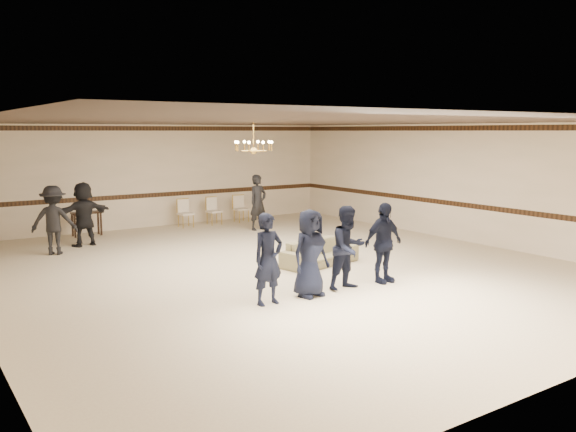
% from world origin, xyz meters
% --- Properties ---
extents(room, '(12.01, 14.01, 3.21)m').
position_xyz_m(room, '(0.00, 0.00, 1.60)').
color(room, beige).
rests_on(room, ground).
extents(chair_rail, '(12.00, 0.02, 0.14)m').
position_xyz_m(chair_rail, '(0.00, 6.99, 1.00)').
color(chair_rail, '#3A2211').
rests_on(chair_rail, wall_back).
extents(crown_molding, '(12.00, 0.02, 0.14)m').
position_xyz_m(crown_molding, '(0.00, 6.99, 3.08)').
color(crown_molding, '#3A2211').
rests_on(crown_molding, wall_back).
extents(chandelier, '(0.94, 0.94, 0.89)m').
position_xyz_m(chandelier, '(0.00, 1.00, 2.88)').
color(chandelier, gold).
rests_on(chandelier, ceiling).
extents(boy_a, '(0.61, 0.42, 1.61)m').
position_xyz_m(boy_a, '(-1.65, -2.24, 0.80)').
color(boy_a, black).
rests_on(boy_a, floor).
extents(boy_b, '(0.85, 0.61, 1.61)m').
position_xyz_m(boy_b, '(-0.75, -2.24, 0.80)').
color(boy_b, black).
rests_on(boy_b, floor).
extents(boy_c, '(0.82, 0.66, 1.61)m').
position_xyz_m(boy_c, '(0.15, -2.24, 0.80)').
color(boy_c, black).
rests_on(boy_c, floor).
extents(boy_d, '(0.95, 0.42, 1.61)m').
position_xyz_m(boy_d, '(1.05, -2.24, 0.80)').
color(boy_d, black).
rests_on(boy_d, floor).
extents(settee, '(2.02, 1.11, 0.56)m').
position_xyz_m(settee, '(0.95, -0.29, 0.28)').
color(settee, '#827857').
rests_on(settee, floor).
extents(adult_left, '(1.26, 1.05, 1.69)m').
position_xyz_m(adult_left, '(-3.74, 4.27, 0.85)').
color(adult_left, black).
rests_on(adult_left, floor).
extents(adult_mid, '(1.63, 0.77, 1.69)m').
position_xyz_m(adult_mid, '(-2.84, 4.97, 0.85)').
color(adult_mid, black).
rests_on(adult_mid, floor).
extents(adult_right, '(0.69, 0.52, 1.69)m').
position_xyz_m(adult_right, '(2.26, 4.57, 0.85)').
color(adult_right, black).
rests_on(adult_right, floor).
extents(banquet_chair_left, '(0.45, 0.45, 0.88)m').
position_xyz_m(banquet_chair_left, '(0.64, 6.27, 0.44)').
color(banquet_chair_left, '#F0E1C9').
rests_on(banquet_chair_left, floor).
extents(banquet_chair_mid, '(0.46, 0.46, 0.88)m').
position_xyz_m(banquet_chair_mid, '(1.64, 6.27, 0.44)').
color(banquet_chair_mid, '#F0E1C9').
rests_on(banquet_chair_mid, floor).
extents(banquet_chair_right, '(0.47, 0.47, 0.88)m').
position_xyz_m(banquet_chair_right, '(2.64, 6.27, 0.44)').
color(banquet_chair_right, '#F0E1C9').
rests_on(banquet_chair_right, floor).
extents(console_table, '(0.85, 0.39, 0.70)m').
position_xyz_m(console_table, '(-2.36, 6.47, 0.35)').
color(console_table, black).
rests_on(console_table, floor).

